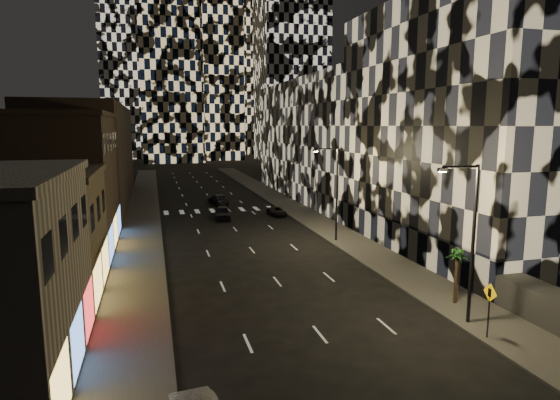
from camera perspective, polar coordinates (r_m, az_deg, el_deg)
sidewalk_left at (r=62.57m, az=-16.46°, el=-1.57°), size 4.00×120.00×0.15m
sidewalk_right at (r=65.20m, az=1.38°, el=-0.78°), size 4.00×120.00×0.15m
curb_left at (r=62.55m, az=-14.54°, el=-1.49°), size 0.20×120.00×0.15m
curb_right at (r=64.64m, az=-0.40°, el=-0.86°), size 0.20×120.00×0.15m
retail_tan at (r=34.44m, az=-29.40°, el=-4.25°), size 10.00×10.00×8.00m
retail_brown at (r=46.16m, az=-25.88°, el=1.65°), size 10.00×15.00×12.00m
retail_filler_left at (r=72.19m, az=-22.15°, el=5.05°), size 10.00×40.00×14.00m
midrise_right at (r=45.89m, az=23.23°, el=8.06°), size 16.00×25.00×22.00m
midrise_base at (r=42.69m, az=14.27°, el=-4.39°), size 0.60×25.00×3.00m
midrise_filler_right at (r=74.23m, az=7.32°, el=7.28°), size 16.00×40.00×18.00m
tower_center_low at (r=155.95m, az=-13.49°, el=22.29°), size 18.00×18.00×95.00m
streetlight_near at (r=27.92m, az=22.14°, el=-3.78°), size 2.55×0.25×9.00m
streetlight_far at (r=45.18m, az=6.66°, el=1.53°), size 2.55×0.25×9.00m
car_dark_midlane at (r=57.06m, az=-7.03°, el=-1.54°), size 2.34×4.78×1.57m
car_dark_oncoming at (r=67.64m, az=-7.50°, el=0.08°), size 2.65×5.33×1.49m
car_dark_rightlane at (r=58.89m, az=-0.40°, el=-1.39°), size 1.88×3.88×1.06m
ped_sign at (r=27.28m, az=24.18°, el=-11.12°), size 0.08×0.99×2.97m
palm_tree at (r=31.38m, az=20.80°, el=-6.68°), size 1.77×1.79×3.50m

